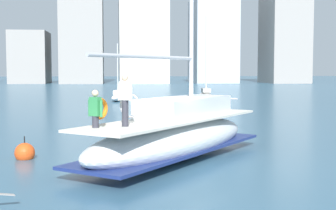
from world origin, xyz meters
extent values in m
plane|color=#38607A|center=(0.00, 0.00, 0.00)|extent=(400.00, 400.00, 0.00)
ellipsoid|color=silver|center=(0.27, 0.32, 0.70)|extent=(7.86, 9.01, 1.40)
cube|color=navy|center=(0.27, 0.32, 0.39)|extent=(7.76, 8.87, 0.10)
cube|color=beige|center=(0.27, 0.32, 1.44)|extent=(7.41, 8.51, 0.08)
cube|color=silver|center=(0.72, 0.89, 1.83)|extent=(4.01, 4.43, 0.70)
cylinder|color=#B7B7BC|center=(-0.77, -0.99, 3.60)|extent=(3.68, 4.58, 0.12)
cylinder|color=silver|center=(3.02, 3.78, 1.95)|extent=(0.74, 0.61, 0.06)
torus|color=orange|center=(-2.29, -1.01, 1.95)|extent=(0.55, 0.63, 0.70)
cylinder|color=#33333D|center=(-1.52, -1.93, 1.88)|extent=(0.20, 0.20, 0.80)
cube|color=white|center=(-1.52, -1.93, 2.56)|extent=(0.37, 0.36, 0.56)
sphere|color=beige|center=(-1.52, -1.93, 2.95)|extent=(0.20, 0.20, 0.20)
cylinder|color=white|center=(-1.69, -1.79, 2.51)|extent=(0.09, 0.09, 0.50)
cylinder|color=white|center=(-1.35, -2.07, 2.51)|extent=(0.09, 0.09, 0.50)
cylinder|color=#33333D|center=(-2.40, -2.15, 1.66)|extent=(0.20, 0.20, 0.35)
cube|color=#338C4C|center=(-2.40, -2.15, 2.11)|extent=(0.37, 0.36, 0.56)
sphere|color=beige|center=(-2.40, -2.15, 2.50)|extent=(0.20, 0.20, 0.20)
cylinder|color=#338C4C|center=(-2.57, -2.01, 2.06)|extent=(0.09, 0.09, 0.50)
cylinder|color=#338C4C|center=(-2.23, -2.29, 2.06)|extent=(0.09, 0.09, 0.50)
torus|color=silver|center=(-1.37, -1.74, 2.10)|extent=(0.63, 0.52, 0.76)
ellipsoid|color=white|center=(-1.40, 32.38, 0.34)|extent=(1.74, 4.27, 0.67)
cube|color=white|center=(-1.36, 32.58, 0.87)|extent=(0.94, 1.75, 0.40)
cylinder|color=silver|center=(-1.34, 32.69, 3.23)|extent=(0.11, 0.11, 5.10)
ellipsoid|color=#B7B2A8|center=(7.64, 32.36, 0.42)|extent=(1.67, 5.34, 0.85)
cube|color=#B7B2A8|center=(7.62, 32.10, 1.05)|extent=(0.98, 2.16, 0.40)
cylinder|color=silver|center=(7.61, 31.97, 4.68)|extent=(0.13, 0.13, 7.67)
cube|color=#9E9993|center=(-4.45, -5.27, 0.36)|extent=(0.61, 0.41, 0.15)
sphere|color=#EA4C19|center=(-5.03, 1.10, 0.22)|extent=(0.72, 0.72, 0.72)
cylinder|color=black|center=(-5.03, 1.10, 0.52)|extent=(0.04, 0.04, 0.60)
cube|color=gray|center=(-20.31, 96.34, 5.81)|extent=(8.09, 11.47, 11.63)
cube|color=gray|center=(-8.55, 95.27, 13.22)|extent=(9.40, 13.46, 26.43)
cube|color=silver|center=(5.26, 95.39, 9.53)|extent=(10.98, 12.38, 19.05)
cube|color=#B2B7BC|center=(21.67, 95.80, 9.80)|extent=(9.72, 13.38, 19.59)
cube|color=gray|center=(37.84, 92.43, 13.54)|extent=(8.86, 12.09, 27.08)
camera|label=1|loc=(-1.90, -16.48, 3.21)|focal=51.74mm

